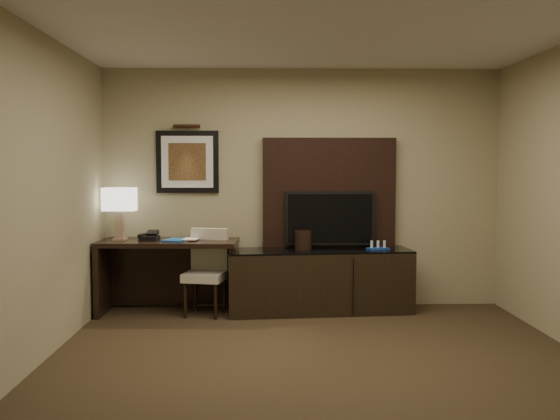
{
  "coord_description": "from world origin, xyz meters",
  "views": [
    {
      "loc": [
        -0.44,
        -4.6,
        1.6
      ],
      "look_at": [
        -0.27,
        1.8,
        1.15
      ],
      "focal_mm": 40.0,
      "sensor_mm": 36.0,
      "label": 1
    }
  ],
  "objects_px": {
    "desk": "(169,277)",
    "minibar_tray": "(378,246)",
    "tv": "(330,218)",
    "desk_chair": "(205,275)",
    "table_lamp": "(120,212)",
    "ice_bucket": "(303,240)",
    "credenza": "(319,281)",
    "desk_phone": "(149,236)"
  },
  "relations": [
    {
      "from": "tv",
      "to": "desk",
      "type": "bearing_deg",
      "value": -173.89
    },
    {
      "from": "table_lamp",
      "to": "ice_bucket",
      "type": "relative_size",
      "value": 2.89
    },
    {
      "from": "desk_chair",
      "to": "minibar_tray",
      "type": "height_order",
      "value": "desk_chair"
    },
    {
      "from": "desk_chair",
      "to": "table_lamp",
      "type": "distance_m",
      "value": 1.16
    },
    {
      "from": "desk_chair",
      "to": "table_lamp",
      "type": "relative_size",
      "value": 1.41
    },
    {
      "from": "minibar_tray",
      "to": "tv",
      "type": "bearing_deg",
      "value": 159.09
    },
    {
      "from": "tv",
      "to": "desk_chair",
      "type": "height_order",
      "value": "tv"
    },
    {
      "from": "desk_phone",
      "to": "ice_bucket",
      "type": "height_order",
      "value": "ice_bucket"
    },
    {
      "from": "desk",
      "to": "desk_chair",
      "type": "xyz_separation_m",
      "value": [
        0.4,
        -0.12,
        0.03
      ]
    },
    {
      "from": "credenza",
      "to": "table_lamp",
      "type": "relative_size",
      "value": 3.26
    },
    {
      "from": "desk_chair",
      "to": "table_lamp",
      "type": "bearing_deg",
      "value": -177.41
    },
    {
      "from": "credenza",
      "to": "minibar_tray",
      "type": "height_order",
      "value": "minibar_tray"
    },
    {
      "from": "desk_chair",
      "to": "desk_phone",
      "type": "bearing_deg",
      "value": -177.43
    },
    {
      "from": "desk_chair",
      "to": "minibar_tray",
      "type": "relative_size",
      "value": 3.8
    },
    {
      "from": "desk_chair",
      "to": "minibar_tray",
      "type": "distance_m",
      "value": 1.91
    },
    {
      "from": "minibar_tray",
      "to": "desk",
      "type": "bearing_deg",
      "value": 179.86
    },
    {
      "from": "desk_phone",
      "to": "desk_chair",
      "type": "bearing_deg",
      "value": -2.81
    },
    {
      "from": "table_lamp",
      "to": "desk_phone",
      "type": "xyz_separation_m",
      "value": [
        0.33,
        -0.06,
        -0.26
      ]
    },
    {
      "from": "desk",
      "to": "ice_bucket",
      "type": "xyz_separation_m",
      "value": [
        1.47,
        0.02,
        0.4
      ]
    },
    {
      "from": "desk_phone",
      "to": "minibar_tray",
      "type": "height_order",
      "value": "desk_phone"
    },
    {
      "from": "table_lamp",
      "to": "ice_bucket",
      "type": "bearing_deg",
      "value": -0.59
    },
    {
      "from": "desk",
      "to": "tv",
      "type": "height_order",
      "value": "tv"
    },
    {
      "from": "tv",
      "to": "desk_chair",
      "type": "xyz_separation_m",
      "value": [
        -1.37,
        -0.31,
        -0.59
      ]
    },
    {
      "from": "credenza",
      "to": "desk_chair",
      "type": "xyz_separation_m",
      "value": [
        -1.24,
        -0.12,
        0.09
      ]
    },
    {
      "from": "tv",
      "to": "table_lamp",
      "type": "height_order",
      "value": "table_lamp"
    },
    {
      "from": "credenza",
      "to": "ice_bucket",
      "type": "bearing_deg",
      "value": 167.91
    },
    {
      "from": "credenza",
      "to": "desk_chair",
      "type": "height_order",
      "value": "desk_chair"
    },
    {
      "from": "desk",
      "to": "credenza",
      "type": "height_order",
      "value": "desk"
    },
    {
      "from": "credenza",
      "to": "desk_chair",
      "type": "relative_size",
      "value": 2.32
    },
    {
      "from": "desk",
      "to": "ice_bucket",
      "type": "height_order",
      "value": "ice_bucket"
    },
    {
      "from": "desk",
      "to": "desk_phone",
      "type": "height_order",
      "value": "desk_phone"
    },
    {
      "from": "credenza",
      "to": "tv",
      "type": "bearing_deg",
      "value": 50.97
    },
    {
      "from": "table_lamp",
      "to": "ice_bucket",
      "type": "height_order",
      "value": "table_lamp"
    },
    {
      "from": "desk_chair",
      "to": "table_lamp",
      "type": "xyz_separation_m",
      "value": [
        -0.93,
        0.16,
        0.67
      ]
    },
    {
      "from": "tv",
      "to": "table_lamp",
      "type": "bearing_deg",
      "value": -176.36
    },
    {
      "from": "desk",
      "to": "desk_phone",
      "type": "relative_size",
      "value": 7.72
    },
    {
      "from": "table_lamp",
      "to": "desk_phone",
      "type": "bearing_deg",
      "value": -9.79
    },
    {
      "from": "tv",
      "to": "credenza",
      "type": "bearing_deg",
      "value": -124.18
    },
    {
      "from": "desk",
      "to": "minibar_tray",
      "type": "distance_m",
      "value": 2.31
    },
    {
      "from": "credenza",
      "to": "ice_bucket",
      "type": "distance_m",
      "value": 0.49
    },
    {
      "from": "tv",
      "to": "ice_bucket",
      "type": "height_order",
      "value": "tv"
    },
    {
      "from": "desk_phone",
      "to": "minibar_tray",
      "type": "bearing_deg",
      "value": 7.21
    }
  ]
}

